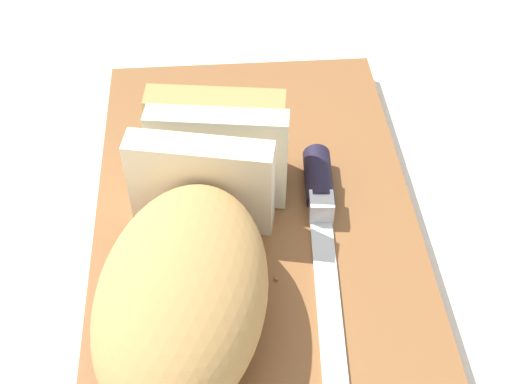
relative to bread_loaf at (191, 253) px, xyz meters
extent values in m
plane|color=silver|center=(0.07, -0.05, -0.07)|extent=(3.00, 3.00, 0.00)
cube|color=brown|center=(0.07, -0.05, -0.05)|extent=(0.44, 0.27, 0.02)
ellipsoid|color=tan|center=(-0.04, 0.00, 0.00)|extent=(0.21, 0.14, 0.08)
cube|color=beige|center=(0.07, -0.01, 0.00)|extent=(0.05, 0.11, 0.08)
cube|color=beige|center=(0.10, -0.02, 0.00)|extent=(0.04, 0.11, 0.08)
cube|color=tan|center=(0.13, -0.02, 0.00)|extent=(0.04, 0.11, 0.08)
cube|color=silver|center=(-0.03, -0.10, -0.04)|extent=(0.20, 0.02, 0.00)
cylinder|color=black|center=(0.10, -0.10, -0.03)|extent=(0.06, 0.03, 0.02)
cube|color=silver|center=(0.07, -0.10, -0.03)|extent=(0.02, 0.02, 0.02)
sphere|color=#996633|center=(0.01, 0.00, -0.04)|extent=(0.01, 0.01, 0.01)
sphere|color=#996633|center=(0.01, -0.06, -0.04)|extent=(0.00, 0.00, 0.00)
camera|label=1|loc=(-0.33, -0.03, 0.39)|focal=50.97mm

